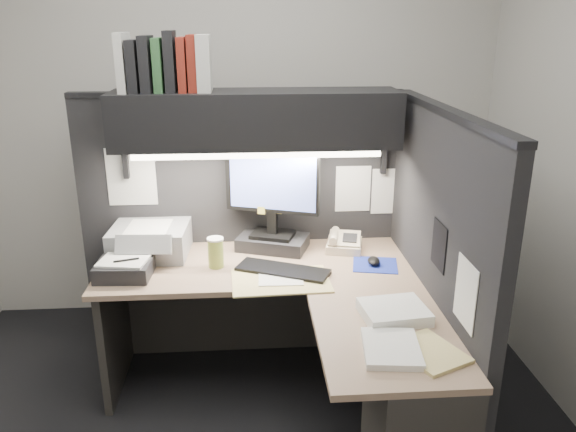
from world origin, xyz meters
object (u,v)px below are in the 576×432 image
at_px(telephone, 344,243).
at_px(coffee_cup, 216,253).
at_px(desk, 326,363).
at_px(notebook_stack, 124,269).
at_px(printer, 151,240).
at_px(overhead_shelf, 256,119).
at_px(monitor, 272,211).
at_px(keyboard, 283,271).

bearing_deg(telephone, coffee_cup, -152.13).
height_order(desk, notebook_stack, notebook_stack).
xyz_separation_m(desk, notebook_stack, (-1.01, 0.44, 0.33)).
xyz_separation_m(coffee_cup, notebook_stack, (-0.47, -0.09, -0.04)).
xyz_separation_m(desk, printer, (-0.92, 0.74, 0.37)).
relative_size(desk, overhead_shelf, 1.10).
distance_m(monitor, printer, 0.72).
bearing_deg(coffee_cup, overhead_shelf, 42.87).
height_order(monitor, telephone, monitor).
xyz_separation_m(overhead_shelf, notebook_stack, (-0.71, -0.31, -0.73)).
height_order(desk, monitor, monitor).
xyz_separation_m(keyboard, notebook_stack, (-0.83, 0.01, 0.03)).
distance_m(keyboard, notebook_stack, 0.83).
bearing_deg(notebook_stack, monitor, 22.45).
xyz_separation_m(monitor, printer, (-0.70, -0.03, -0.15)).
height_order(monitor, notebook_stack, monitor).
bearing_deg(notebook_stack, overhead_shelf, 23.59).
relative_size(keyboard, telephone, 2.37).
bearing_deg(overhead_shelf, keyboard, -69.35).
height_order(overhead_shelf, keyboard, overhead_shelf).
bearing_deg(desk, notebook_stack, 156.34).
height_order(overhead_shelf, notebook_stack, overhead_shelf).
bearing_deg(monitor, telephone, 12.63).
relative_size(printer, notebook_stack, 1.52).
bearing_deg(telephone, monitor, -173.14).
xyz_separation_m(overhead_shelf, printer, (-0.62, -0.01, -0.68)).
bearing_deg(coffee_cup, printer, 151.35).
distance_m(desk, monitor, 0.96).
distance_m(desk, overhead_shelf, 1.33).
bearing_deg(monitor, keyboard, -64.53).
xyz_separation_m(overhead_shelf, keyboard, (0.12, -0.32, -0.76)).
xyz_separation_m(overhead_shelf, coffee_cup, (-0.24, -0.22, -0.69)).
relative_size(coffee_cup, notebook_stack, 0.57).
height_order(keyboard, coffee_cup, coffee_cup).
bearing_deg(keyboard, monitor, 120.41).
relative_size(overhead_shelf, notebook_stack, 5.55).
relative_size(desk, keyboard, 3.44).
height_order(desk, keyboard, keyboard).
bearing_deg(coffee_cup, desk, -44.77).
height_order(overhead_shelf, telephone, overhead_shelf).
distance_m(monitor, notebook_stack, 0.88).
distance_m(monitor, keyboard, 0.41).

